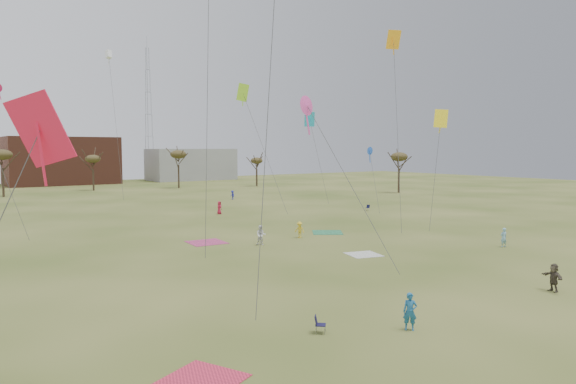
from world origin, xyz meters
TOP-DOWN VIEW (x-y plane):
  - ground at (0.00, 0.00)m, footprint 260.00×260.00m
  - flyer_near_right at (-4.82, -5.43)m, footprint 0.80×0.81m
  - spectator_fore_c at (8.02, -5.82)m, footprint 1.04×1.75m
  - flyer_mid_b at (6.74, 19.56)m, footprint 1.01×1.22m
  - flyer_mid_c at (19.13, 4.73)m, footprint 0.74×0.58m
  - spectator_mid_e at (1.37, 18.37)m, footprint 1.15×1.11m
  - flyer_far_b at (9.12, 41.55)m, footprint 1.04×0.92m
  - flyer_far_c at (20.84, 58.95)m, footprint 0.62×1.05m
  - blanket_red at (-15.87, -4.69)m, footprint 3.86×3.86m
  - blanket_cream at (6.17, 9.56)m, footprint 3.24×3.24m
  - blanket_plum at (-2.21, 22.54)m, footprint 3.58×3.58m
  - blanket_olive at (11.17, 20.50)m, footprint 4.40×4.40m
  - camp_chair_left at (-8.75, -3.20)m, footprint 0.74×0.74m
  - camp_chair_right at (28.68, 32.63)m, footprint 0.66×0.62m
  - kites_aloft at (-1.50, 27.30)m, footprint 49.29×67.62m
  - tree_line at (-2.85, 79.12)m, footprint 117.44×49.32m
  - building_brick at (5.00, 120.00)m, footprint 26.00×16.00m
  - building_grey at (40.00, 118.00)m, footprint 24.00×12.00m
  - radio_tower at (30.00, 125.00)m, footprint 1.51×1.72m

SIDE VIEW (x-z plane):
  - ground at x=0.00m, z-range 0.00..0.00m
  - blanket_red at x=-15.87m, z-range -0.01..0.02m
  - blanket_cream at x=6.17m, z-range -0.01..0.02m
  - blanket_plum at x=-2.21m, z-range -0.01..0.02m
  - blanket_olive at x=11.17m, z-range -0.01..0.02m
  - camp_chair_left at x=-8.75m, z-range -0.18..0.69m
  - camp_chair_right at x=28.68m, z-range -0.18..0.69m
  - flyer_far_c at x=20.84m, z-range 0.00..1.60m
  - flyer_mid_b at x=6.74m, z-range 0.00..1.64m
  - flyer_mid_c at x=19.13m, z-range 0.00..1.78m
  - flyer_far_b at x=9.12m, z-range 0.00..1.78m
  - spectator_fore_c at x=8.02m, z-range 0.00..1.80m
  - spectator_mid_e at x=1.37m, z-range 0.00..1.88m
  - flyer_near_right at x=-4.82m, z-range 0.00..1.88m
  - building_grey at x=40.00m, z-range 0.00..9.00m
  - building_brick at x=5.00m, z-range 0.00..12.00m
  - tree_line at x=-2.85m, z-range 2.63..11.54m
  - radio_tower at x=30.00m, z-range -1.29..39.71m
  - kites_aloft at x=-1.50m, z-range 6.33..33.50m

